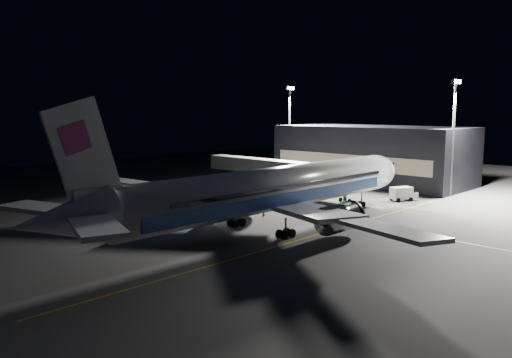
{
  "coord_description": "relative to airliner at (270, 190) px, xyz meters",
  "views": [
    {
      "loc": [
        -47.49,
        -42.77,
        15.34
      ],
      "look_at": [
        0.89,
        4.52,
        6.0
      ],
      "focal_mm": 35.0,
      "sensor_mm": 36.0,
      "label": 1
    }
  ],
  "objects": [
    {
      "name": "ground",
      "position": [
        1.08,
        0.0,
        -5.16
      ],
      "size": [
        200.0,
        200.0,
        0.0
      ],
      "primitive_type": "plane",
      "color": "#4C4C4F",
      "rests_on": "ground"
    },
    {
      "name": "guide_line_main",
      "position": [
        11.08,
        0.0,
        -5.16
      ],
      "size": [
        0.25,
        80.0,
        0.01
      ],
      "primitive_type": "cube",
      "color": "gold",
      "rests_on": "ground"
    },
    {
      "name": "guide_line_cross",
      "position": [
        1.08,
        -6.0,
        -5.16
      ],
      "size": [
        70.0,
        0.25,
        0.01
      ],
      "primitive_type": "cube",
      "color": "gold",
      "rests_on": "ground"
    },
    {
      "name": "guide_line_side",
      "position": [
        23.08,
        10.0,
        -5.16
      ],
      "size": [
        0.25,
        40.0,
        0.01
      ],
      "primitive_type": "cube",
      "color": "gold",
      "rests_on": "ground"
    },
    {
      "name": "airliner",
      "position": [
        0.0,
        0.0,
        0.0
      ],
      "size": [
        61.48,
        54.22,
        16.64
      ],
      "color": "silver",
      "rests_on": "ground"
    },
    {
      "name": "terminal",
      "position": [
        47.06,
        14.0,
        0.83
      ],
      "size": [
        18.12,
        40.0,
        12.0
      ],
      "color": "black",
      "rests_on": "ground"
    },
    {
      "name": "jet_bridge",
      "position": [
        23.08,
        18.06,
        -0.58
      ],
      "size": [
        3.6,
        34.4,
        6.3
      ],
      "color": "#B2B2B7",
      "rests_on": "ground"
    },
    {
      "name": "floodlight_mast_north",
      "position": [
        41.08,
        31.99,
        7.21
      ],
      "size": [
        2.4,
        0.68,
        20.7
      ],
      "color": "#59595E",
      "rests_on": "ground"
    },
    {
      "name": "floodlight_mast_south",
      "position": [
        41.08,
        -6.01,
        7.21
      ],
      "size": [
        2.4,
        0.67,
        20.7
      ],
      "color": "#59595E",
      "rests_on": "ground"
    },
    {
      "name": "service_truck",
      "position": [
        31.09,
        -2.18,
        -3.87
      ],
      "size": [
        5.04,
        3.64,
        2.41
      ],
      "rotation": [
        0.0,
        0.0,
        -0.43
      ],
      "color": "silver",
      "rests_on": "ground"
    },
    {
      "name": "baggage_tug",
      "position": [
        -1.59,
        13.15,
        -4.46
      ],
      "size": [
        2.27,
        1.89,
        1.53
      ],
      "rotation": [
        0.0,
        0.0,
        0.11
      ],
      "color": "black",
      "rests_on": "ground"
    },
    {
      "name": "safety_cone_a",
      "position": [
        5.65,
        6.56,
        -4.84
      ],
      "size": [
        0.43,
        0.43,
        0.65
      ],
      "primitive_type": "cone",
      "color": "#FF570A",
      "rests_on": "ground"
    },
    {
      "name": "safety_cone_b",
      "position": [
        -2.35,
        4.0,
        -4.87
      ],
      "size": [
        0.39,
        0.39,
        0.59
      ],
      "primitive_type": "cone",
      "color": "#FF570A",
      "rests_on": "ground"
    },
    {
      "name": "safety_cone_c",
      "position": [
        -6.92,
        6.69,
        -4.9
      ],
      "size": [
        0.35,
        0.35,
        0.52
      ],
      "primitive_type": "cone",
      "color": "#FF570A",
      "rests_on": "ground"
    }
  ]
}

